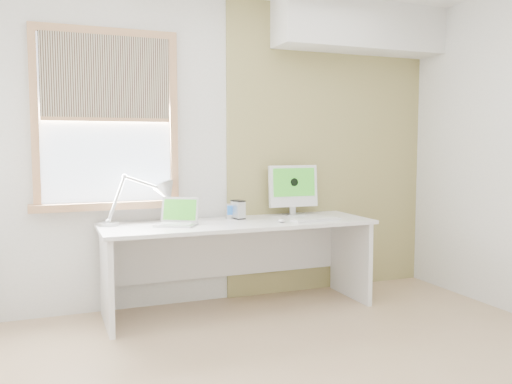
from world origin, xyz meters
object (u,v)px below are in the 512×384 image
laptop (178,218)px  desk (237,244)px  imac (293,187)px  external_drive (238,210)px  desk_lamp (156,196)px

laptop → desk: bearing=4.9°
imac → external_drive: bearing=-173.1°
laptop → external_drive: 0.57m
laptop → external_drive: size_ratio=2.42×
imac → laptop: bearing=-169.1°
laptop → external_drive: laptop is taller
desk_lamp → imac: (1.21, -0.02, 0.04)m
desk → imac: 0.76m
laptop → imac: bearing=10.9°
desk_lamp → external_drive: (0.67, -0.09, -0.13)m
laptop → imac: imac is taller
external_drive → imac: imac is taller
desk_lamp → imac: bearing=-1.1°
laptop → external_drive: (0.55, 0.14, 0.03)m
laptop → desk_lamp: bearing=117.2°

